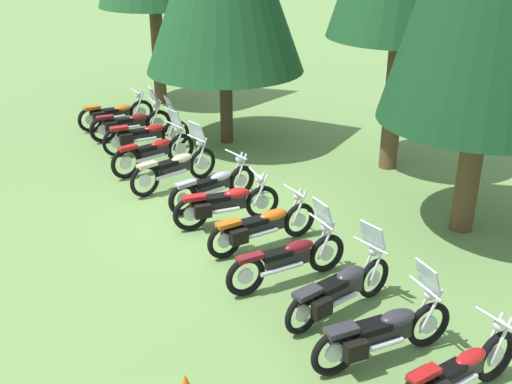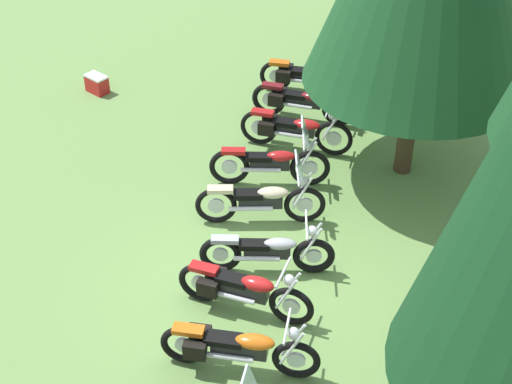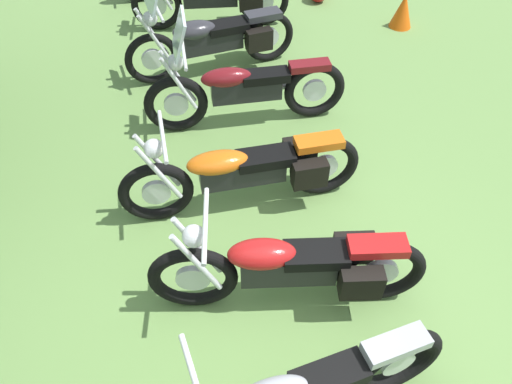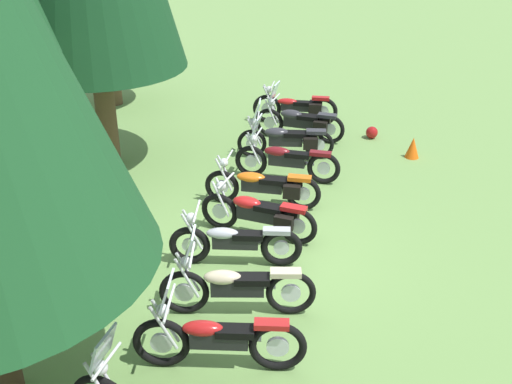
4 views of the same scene
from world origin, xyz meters
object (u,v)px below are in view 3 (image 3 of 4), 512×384
motorcycle_9 (213,38)px  motorcycle_7 (247,170)px  motorcycle_8 (243,89)px  traffic_cone (403,11)px  motorcycle_6 (293,267)px

motorcycle_9 → motorcycle_7: bearing=80.6°
motorcycle_7 → motorcycle_8: motorcycle_8 is taller
motorcycle_8 → traffic_cone: bearing=-144.8°
motorcycle_6 → motorcycle_8: motorcycle_8 is taller
motorcycle_7 → traffic_cone: motorcycle_7 is taller
motorcycle_8 → motorcycle_9: bearing=-80.3°
motorcycle_6 → motorcycle_9: (3.47, -0.50, 0.01)m
motorcycle_7 → motorcycle_8: size_ratio=1.02×
motorcycle_8 → motorcycle_6: bearing=90.4°
traffic_cone → motorcycle_7: bearing=126.7°
motorcycle_7 → motorcycle_9: bearing=-91.6°
motorcycle_8 → motorcycle_9: 1.14m
motorcycle_6 → motorcycle_7: (1.14, -0.06, -0.02)m
motorcycle_9 → traffic_cone: 2.87m
motorcycle_6 → motorcycle_8: (2.33, -0.46, 0.01)m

